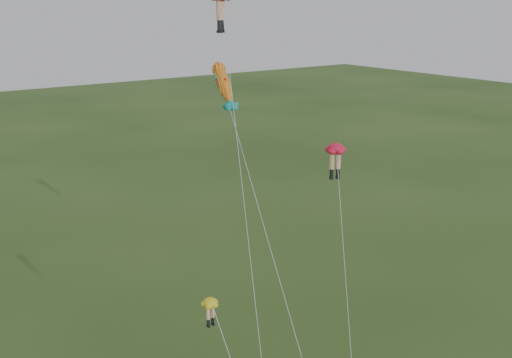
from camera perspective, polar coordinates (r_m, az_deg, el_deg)
legs_kite_red_high at (r=35.85m, az=-3.52°, el=17.08°), size 4.84×11.36×24.12m
legs_kite_red_mid at (r=34.28m, az=8.00°, el=2.25°), size 3.81×6.58×15.29m
legs_kite_yellow at (r=29.50m, az=-4.31°, el=-13.23°), size 1.73×4.44×9.08m
fish_kite at (r=35.11m, az=-3.25°, el=9.45°), size 2.03×13.46×20.06m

